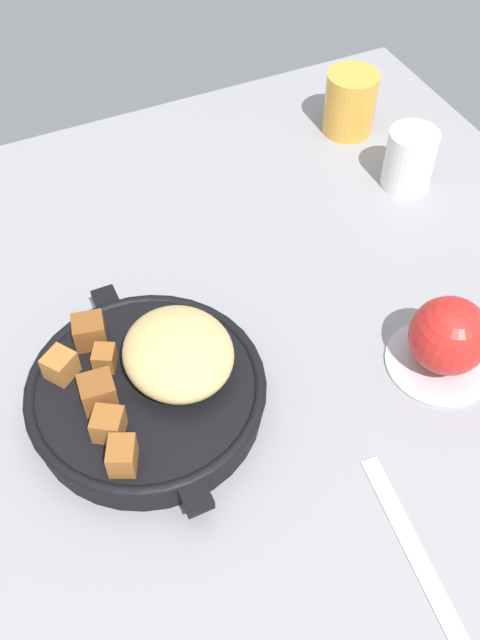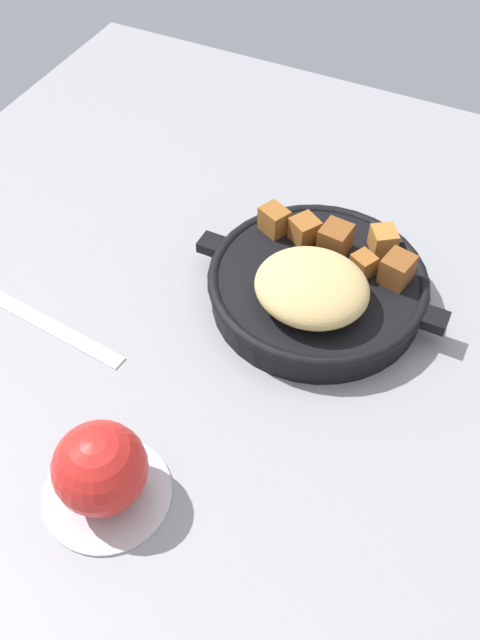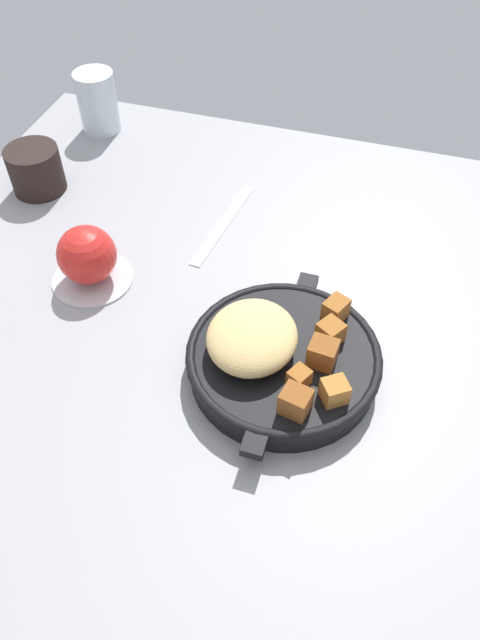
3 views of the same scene
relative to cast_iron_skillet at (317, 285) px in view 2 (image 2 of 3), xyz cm
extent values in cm
cube|color=gray|center=(2.52, 6.83, -4.10)|extent=(98.97, 97.82, 2.40)
cylinder|color=black|center=(0.13, -0.46, -1.13)|extent=(21.84, 21.84, 3.54)
torus|color=black|center=(0.13, -0.46, 0.36)|extent=(22.61, 22.61, 1.20)
cube|color=black|center=(12.27, -0.46, 0.11)|extent=(2.64, 2.40, 1.20)
cube|color=black|center=(-12.00, -0.46, 0.11)|extent=(2.64, 2.40, 1.20)
ellipsoid|color=tan|center=(-0.46, 3.18, 2.86)|extent=(11.20, 10.23, 4.44)
cube|color=brown|center=(0.15, -4.82, 2.18)|extent=(3.12, 3.32, 3.07)
cube|color=#935623|center=(7.09, -4.92, 2.06)|extent=(3.53, 3.27, 2.83)
cube|color=brown|center=(-6.96, -3.45, 2.14)|extent=(3.26, 3.48, 2.99)
cube|color=#A86B2D|center=(-4.34, -7.08, 1.96)|extent=(3.51, 3.56, 2.63)
cube|color=#935623|center=(3.61, -5.02, 1.95)|extent=(3.59, 3.59, 2.61)
cube|color=#935623|center=(-3.61, -3.07, 1.74)|extent=(2.87, 2.79, 2.19)
cylinder|color=#B7BABF|center=(7.63, 27.93, -2.60)|extent=(10.96, 10.96, 0.60)
sphere|color=red|center=(7.63, 27.93, 1.59)|extent=(7.78, 7.78, 7.78)
cube|color=silver|center=(23.70, 14.63, -2.72)|extent=(19.47, 3.74, 0.36)
camera|label=1|loc=(38.29, -8.40, 55.57)|focal=40.25mm
camera|label=2|loc=(-14.95, 48.75, 52.94)|focal=40.40mm
camera|label=3|loc=(-42.52, -8.34, 54.96)|focal=34.07mm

